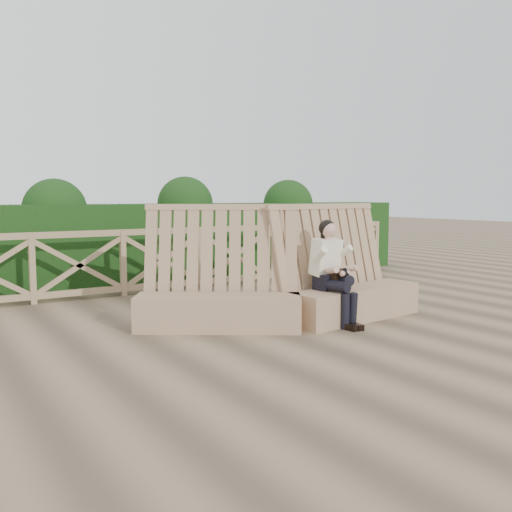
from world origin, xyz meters
TOP-DOWN VIEW (x-y plane):
  - ground at (0.00, 0.00)m, footprint 60.00×60.00m
  - bench at (0.39, 0.36)m, footprint 3.87×1.77m
  - woman at (0.86, 0.03)m, footprint 0.40×0.82m
  - guardrail at (0.00, 3.50)m, footprint 10.10×0.09m
  - hedge at (0.00, 4.70)m, footprint 12.00×1.20m

SIDE VIEW (x-z plane):
  - ground at x=0.00m, z-range 0.00..0.00m
  - bench at x=0.39m, z-range -0.39..1.18m
  - guardrail at x=0.00m, z-range 0.00..1.10m
  - woman at x=0.86m, z-range 0.05..1.40m
  - hedge at x=0.00m, z-range 0.00..1.50m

